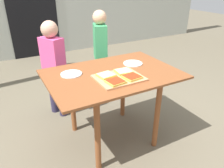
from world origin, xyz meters
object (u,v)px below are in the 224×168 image
Objects in this scene: pizza_slice_far_right at (124,71)px; plate_white_left at (71,74)px; pizza_slice_far_left at (106,75)px; dining_table at (113,84)px; plate_white_right at (133,63)px; child_left at (54,64)px; child_right at (100,51)px; pizza_slice_near_left at (115,82)px; pizza_slice_near_right at (132,77)px; cutting_board at (119,78)px.

plate_white_left is at bearing 153.10° from pizza_slice_far_right.
pizza_slice_far_left reaches higher than plate_white_left.
pizza_slice_far_right is at bearing -39.98° from dining_table.
child_left is (-0.61, 0.58, -0.09)m from plate_white_right.
plate_white_left is at bearing -132.33° from child_right.
pizza_slice_near_left is 1.05m from child_right.
pizza_slice_near_right is 0.97m from child_left.
pizza_slice_near_left is at bearing -74.26° from child_left.
child_left is 0.60m from child_right.
child_left is (-0.33, 0.81, -0.09)m from cutting_board.
plate_white_right is (0.20, 0.29, -0.02)m from pizza_slice_near_right.
pizza_slice_far_left is 0.82× the size of plate_white_left.
cutting_board is 2.55× the size of pizza_slice_far_left.
pizza_slice_far_right reaches higher than plate_white_left.
pizza_slice_near_left is 0.14× the size of child_left.
cutting_board is 2.08× the size of plate_white_left.
plate_white_left is 0.87m from child_right.
pizza_slice_near_left is at bearing -87.19° from pizza_slice_far_left.
pizza_slice_near_left is (-0.16, -0.01, 0.00)m from pizza_slice_near_right.
cutting_board is at bearing -141.55° from pizza_slice_far_right.
pizza_slice_near_right is 0.99m from child_right.
dining_table is at bearing -23.37° from plate_white_left.
pizza_slice_near_right is at bearing -90.02° from pizza_slice_far_right.
dining_table is 0.17m from cutting_board.
dining_table is 0.82m from child_right.
plate_white_left is at bearing 140.05° from pizza_slice_near_right.
pizza_slice_near_right is at bearing -38.05° from pizza_slice_far_left.
cutting_board is 0.95m from child_right.
child_left is at bearing 91.49° from plate_white_left.
child_right is at bearing 71.57° from dining_table.
plate_white_left is at bearing 124.43° from pizza_slice_near_left.
cutting_board is 0.35× the size of child_left.
child_left is at bearing -170.89° from child_right.
plate_white_right and plate_white_left have the same top height.
child_right is at bearing 70.62° from pizza_slice_near_left.
pizza_slice_far_right is (0.00, 0.13, 0.00)m from pizza_slice_near_right.
plate_white_right is (0.20, 0.16, -0.02)m from pizza_slice_far_right.
pizza_slice_far_left is 1.01× the size of pizza_slice_near_right.
plate_white_left is (-0.32, 0.14, 0.11)m from dining_table.
pizza_slice_far_left is 1.06× the size of pizza_slice_far_right.
pizza_slice_far_right is 0.44m from plate_white_left.
child_left is (-0.24, 0.74, -0.11)m from pizza_slice_far_left.
pizza_slice_far_left is at bearing 141.95° from pizza_slice_near_right.
dining_table is 1.06× the size of child_left.
pizza_slice_near_left reaches higher than plate_white_right.
cutting_board is at bearing -106.58° from child_right.
pizza_slice_far_left is 0.79m from child_left.
plate_white_left is at bearing 156.63° from dining_table.
pizza_slice_near_left is 0.42m from plate_white_left.
pizza_slice_far_left is 1.02× the size of pizza_slice_near_left.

